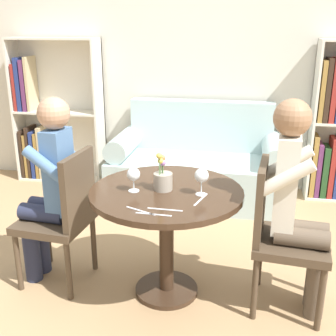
# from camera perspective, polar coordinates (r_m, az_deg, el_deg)

# --- Properties ---
(ground_plane) EXTENTS (16.00, 16.00, 0.00)m
(ground_plane) POSITION_cam_1_polar(r_m,az_deg,el_deg) (2.83, -0.19, -16.35)
(ground_plane) COLOR tan
(back_wall) EXTENTS (5.20, 0.05, 2.70)m
(back_wall) POSITION_cam_1_polar(r_m,az_deg,el_deg) (4.35, 5.01, 15.00)
(back_wall) COLOR beige
(back_wall) RESTS_ON ground_plane
(round_table) EXTENTS (0.91, 0.91, 0.71)m
(round_table) POSITION_cam_1_polar(r_m,az_deg,el_deg) (2.55, -0.21, -5.99)
(round_table) COLOR #382619
(round_table) RESTS_ON ground_plane
(couch) EXTENTS (1.65, 0.80, 0.92)m
(couch) POSITION_cam_1_polar(r_m,az_deg,el_deg) (4.13, 4.00, 0.11)
(couch) COLOR #A8C1C1
(couch) RESTS_ON ground_plane
(bookshelf_left) EXTENTS (0.94, 0.28, 1.52)m
(bookshelf_left) POSITION_cam_1_polar(r_m,az_deg,el_deg) (4.76, -15.82, 6.73)
(bookshelf_left) COLOR silver
(bookshelf_left) RESTS_ON ground_plane
(chair_left) EXTENTS (0.46, 0.46, 0.90)m
(chair_left) POSITION_cam_1_polar(r_m,az_deg,el_deg) (2.78, -13.93, -5.96)
(chair_left) COLOR #473828
(chair_left) RESTS_ON ground_plane
(chair_right) EXTENTS (0.46, 0.46, 0.90)m
(chair_right) POSITION_cam_1_polar(r_m,az_deg,el_deg) (2.56, 14.83, -8.25)
(chair_right) COLOR #473828
(chair_right) RESTS_ON ground_plane
(person_left) EXTENTS (0.44, 0.36, 1.24)m
(person_left) POSITION_cam_1_polar(r_m,az_deg,el_deg) (2.76, -15.76, -2.68)
(person_left) COLOR #282D47
(person_left) RESTS_ON ground_plane
(person_right) EXTENTS (0.44, 0.37, 1.27)m
(person_right) POSITION_cam_1_polar(r_m,az_deg,el_deg) (2.48, 17.20, -4.73)
(person_right) COLOR brown
(person_right) RESTS_ON ground_plane
(wine_glass_left) EXTENTS (0.08, 0.08, 0.14)m
(wine_glass_left) POSITION_cam_1_polar(r_m,az_deg,el_deg) (2.45, -4.70, -0.92)
(wine_glass_left) COLOR white
(wine_glass_left) RESTS_ON round_table
(wine_glass_right) EXTENTS (0.08, 0.08, 0.16)m
(wine_glass_right) POSITION_cam_1_polar(r_m,az_deg,el_deg) (2.39, 4.57, -1.14)
(wine_glass_right) COLOR white
(wine_glass_right) RESTS_ON round_table
(flower_vase) EXTENTS (0.11, 0.11, 0.23)m
(flower_vase) POSITION_cam_1_polar(r_m,az_deg,el_deg) (2.47, -0.71, -1.37)
(flower_vase) COLOR #9E9384
(flower_vase) RESTS_ON round_table
(knife_left_setting) EXTENTS (0.19, 0.02, 0.00)m
(knife_left_setting) POSITION_cam_1_polar(r_m,az_deg,el_deg) (2.18, -2.00, -6.28)
(knife_left_setting) COLOR silver
(knife_left_setting) RESTS_ON round_table
(fork_left_setting) EXTENTS (0.06, 0.19, 0.00)m
(fork_left_setting) POSITION_cam_1_polar(r_m,az_deg,el_deg) (2.36, 4.46, -4.28)
(fork_left_setting) COLOR silver
(fork_left_setting) RESTS_ON round_table
(knife_right_setting) EXTENTS (0.18, 0.09, 0.00)m
(knife_right_setting) POSITION_cam_1_polar(r_m,az_deg,el_deg) (2.22, -3.72, -5.81)
(knife_right_setting) COLOR silver
(knife_right_setting) RESTS_ON round_table
(fork_right_setting) EXTENTS (0.19, 0.01, 0.00)m
(fork_right_setting) POSITION_cam_1_polar(r_m,az_deg,el_deg) (2.23, -0.42, -5.64)
(fork_right_setting) COLOR silver
(fork_right_setting) RESTS_ON round_table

